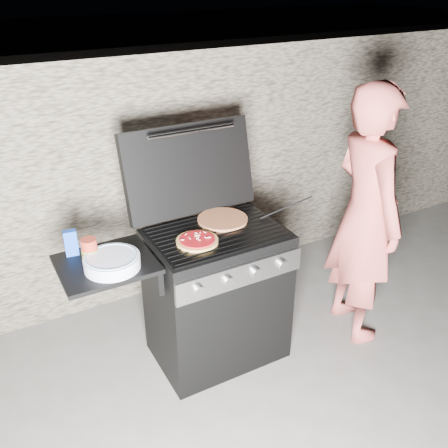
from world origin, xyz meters
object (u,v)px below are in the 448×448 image
pizza_topped (197,240)px  gas_grill (181,307)px  sauce_jar (90,250)px  person (365,216)px

pizza_topped → gas_grill: bearing=148.5°
sauce_jar → person: person is taller
pizza_topped → sauce_jar: size_ratio=1.81×
pizza_topped → person: (1.13, -0.15, -0.06)m
gas_grill → pizza_topped: 0.48m
pizza_topped → person: size_ratio=0.14×
pizza_topped → sauce_jar: bearing=169.4°
gas_grill → sauce_jar: sauce_jar is taller
person → pizza_topped: bearing=93.0°
gas_grill → pizza_topped: pizza_topped is taller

